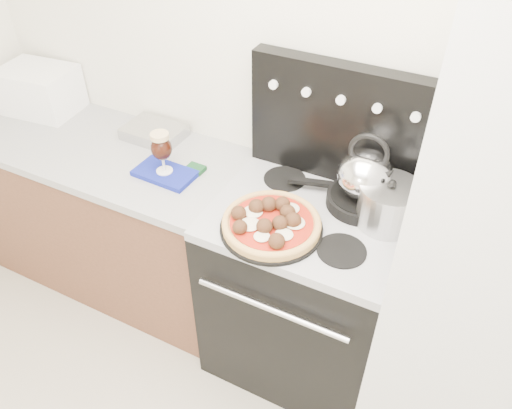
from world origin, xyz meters
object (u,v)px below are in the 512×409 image
Objects in this scene: oven_mitt at (165,173)px; beer_glass at (162,153)px; fridge at (502,271)px; skillet at (361,200)px; stock_pot at (388,206)px; pizza at (271,222)px; base_cabinet at (114,218)px; stove_body at (303,292)px; pizza_pan at (271,228)px; toaster_oven at (40,90)px; tea_kettle at (366,171)px.

oven_mitt is 1.36× the size of beer_glass.
fridge is 0.56m from skillet.
fridge reaches higher than skillet.
fridge reaches higher than stock_pot.
pizza is (0.57, -0.12, 0.05)m from oven_mitt.
stove_body reaches higher than base_cabinet.
pizza is (0.00, 0.00, 0.03)m from pizza_pan.
pizza_pan is 0.39m from skillet.
fridge is (1.80, -0.05, 0.52)m from base_cabinet.
toaster_oven is (-1.57, 0.16, 0.57)m from stove_body.
stove_body is 4.52× the size of beer_glass.
stock_pot reaches higher than pizza_pan.
fridge is 1.37m from beer_glass.
base_cabinet is 1.37m from skillet.
skillet is (-0.54, 0.16, -0.01)m from fridge.
skillet is (0.25, 0.29, 0.02)m from pizza_pan.
oven_mitt is (-1.37, -0.01, -0.04)m from fridge.
toaster_oven is 1.72m from skillet.
beer_glass is at bearing -173.26° from stock_pot.
stove_body is at bearing -12.17° from toaster_oven.
fridge reaches higher than base_cabinet.
pizza_pan is 0.03m from pizza.
stove_body is 0.46× the size of fridge.
beer_glass is 0.72× the size of skillet.
tea_kettle is (1.72, -0.03, 0.07)m from toaster_oven.
pizza is at bearing -147.57° from stock_pot.
stove_body is 2.38× the size of pizza.
pizza_pan is 1.43× the size of skillet.
base_cabinet is at bearing 178.70° from stove_body.
fridge is 0.81m from pizza.
tea_kettle is (0.82, 0.17, 0.17)m from oven_mitt.
tea_kettle is 1.05× the size of stock_pot.
skillet is at bearing 48.96° from pizza_pan.
beer_glass is at bearing 167.88° from pizza_pan.
stove_body is 3.94× the size of stock_pot.
stove_body is 0.68m from tea_kettle.
pizza reaches higher than oven_mitt.
oven_mitt is 0.86m from tea_kettle.
oven_mitt is 0.84m from skillet.
base_cabinet is 5.34× the size of skillet.
tea_kettle reaches higher than beer_glass.
toaster_oven is at bearing 177.21° from stock_pot.
base_cabinet is 1.15m from pizza.
toaster_oven is at bearing 174.02° from stove_body.
beer_glass is at bearing -7.99° from base_cabinet.
stock_pot reaches higher than pizza.
pizza_pan is at bearing -170.42° from fridge.
base_cabinet is 5.48× the size of oven_mitt.
base_cabinet is 1.11m from stove_body.
toaster_oven is 0.97× the size of pizza.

